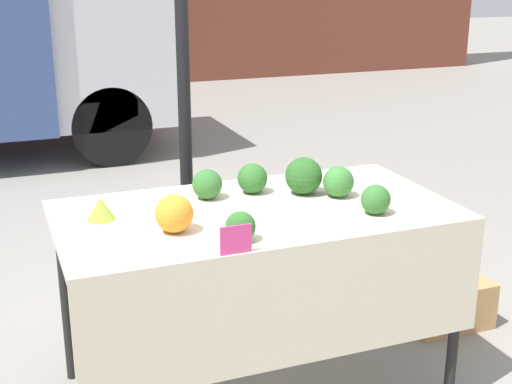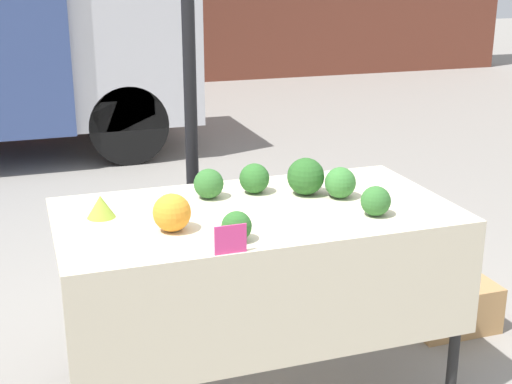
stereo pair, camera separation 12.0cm
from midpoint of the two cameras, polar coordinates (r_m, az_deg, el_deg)
name	(u,v)px [view 1 (the left image)]	position (r m, az deg, el deg)	size (l,w,h in m)	color
tent_pole	(184,90)	(3.86, -6.69, 8.08)	(0.07, 0.07, 2.61)	black
market_table	(262,238)	(3.15, -0.63, -3.74)	(1.76, 0.93, 0.91)	beige
orange_cauliflower	(174,214)	(2.90, -7.74, -1.74)	(0.16, 0.16, 0.16)	orange
romanesco_head	(101,209)	(3.11, -13.41, -1.31)	(0.12, 0.12, 0.10)	#93B238
broccoli_head_0	(207,184)	(3.30, -4.97, 0.61)	(0.14, 0.14, 0.14)	#336B2D
broccoli_head_1	(304,176)	(3.36, 2.82, 1.29)	(0.18, 0.18, 0.18)	#285B23
broccoli_head_2	(252,178)	(3.37, -1.31, 1.09)	(0.14, 0.14, 0.14)	#2D6628
broccoli_head_3	(240,227)	(2.79, -2.49, -2.78)	(0.12, 0.12, 0.12)	#2D6628
broccoli_head_4	(376,199)	(3.12, 8.46, -0.60)	(0.13, 0.13, 0.13)	#336B2D
broccoli_head_5	(338,182)	(3.33, 5.59, 0.82)	(0.15, 0.15, 0.15)	#387533
price_sign	(236,240)	(2.67, -2.91, -3.84)	(0.13, 0.01, 0.11)	#E53D84
produce_crate	(445,302)	(4.18, 14.12, -8.55)	(0.47, 0.32, 0.27)	tan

